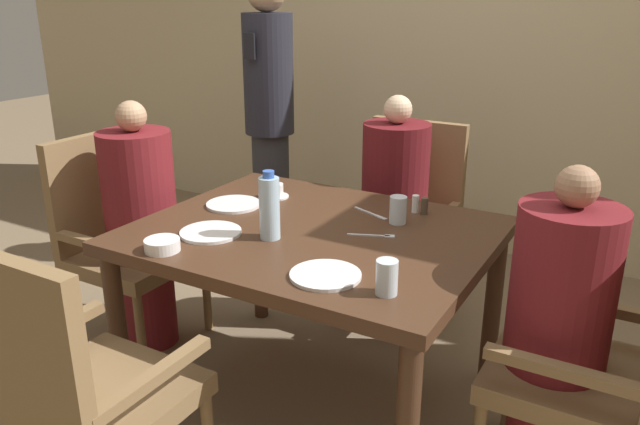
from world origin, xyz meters
The scene contains 23 objects.
ground_plane centered at (0.00, 0.00, 0.00)m, with size 16.00×16.00×0.00m, color #7A664C.
wall_back centered at (0.00, 1.96, 1.40)m, with size 8.00×0.06×2.80m.
dining_table centered at (0.00, 0.00, 0.66)m, with size 1.30×1.05×0.75m.
chair_left_side centered at (-1.05, 0.00, 0.52)m, with size 0.51×0.51×0.98m.
diner_in_left_chair centered at (-0.90, 0.00, 0.60)m, with size 0.32×0.32×1.16m.
chair_far_side centered at (0.00, 0.92, 0.52)m, with size 0.51×0.51×0.98m.
diner_in_far_chair centered at (0.00, 0.78, 0.59)m, with size 0.32×0.32×1.15m.
chair_right_side centered at (1.05, 0.00, 0.52)m, with size 0.51×0.51×0.98m.
diner_in_right_chair centered at (0.90, 0.00, 0.57)m, with size 0.32×0.32×1.12m.
chair_near_corner centered at (-0.26, -0.92, 0.52)m, with size 0.51×0.51×0.98m.
standing_host centered at (-0.97, 1.14, 0.92)m, with size 0.29×0.33×1.71m.
plate_main_left centered at (-0.30, -0.23, 0.75)m, with size 0.23×0.23×0.01m.
plate_main_right centered at (0.25, -0.34, 0.75)m, with size 0.23×0.23×0.01m.
plate_dessert_center centered at (-0.43, 0.07, 0.75)m, with size 0.23×0.23×0.01m.
teacup_with_saucer centered at (-0.34, 0.25, 0.77)m, with size 0.11×0.11×0.06m.
bowl_small centered at (-0.34, -0.44, 0.77)m, with size 0.12×0.12×0.04m.
water_bottle centered at (-0.09, -0.16, 0.87)m, with size 0.07×0.07×0.25m.
glass_tall_near centered at (0.46, -0.35, 0.80)m, with size 0.07×0.07×0.11m.
glass_tall_mid centered at (0.25, 0.22, 0.80)m, with size 0.07×0.07×0.11m.
salt_shaker centered at (0.26, 0.37, 0.78)m, with size 0.03×0.03×0.07m.
pepper_shaker centered at (0.30, 0.37, 0.78)m, with size 0.03×0.03×0.07m.
fork_beside_plate centered at (0.24, 0.05, 0.75)m, with size 0.17×0.08×0.00m.
knife_beside_plate centered at (0.12, 0.26, 0.75)m, with size 0.18×0.08×0.00m.
Camera 1 is at (1.11, -1.89, 1.59)m, focal length 35.00 mm.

